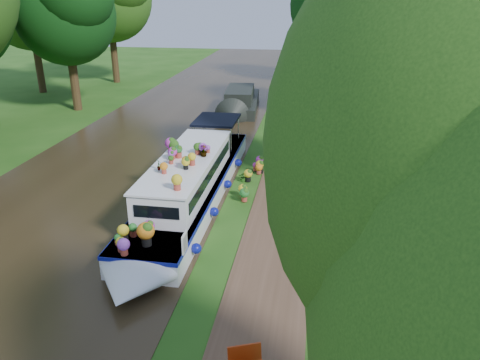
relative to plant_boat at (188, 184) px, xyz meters
name	(u,v)px	position (x,y,z in m)	size (l,w,h in m)	color
ground	(246,217)	(2.25, -0.65, -0.85)	(100.00, 100.00, 0.00)	#214F13
canal_water	(87,205)	(-3.75, -0.65, -0.84)	(10.00, 100.00, 0.02)	black
towpath	(280,219)	(3.45, -0.65, -0.84)	(2.20, 100.00, 0.03)	#503725
plant_boat	(188,184)	(0.00, 0.00, 0.00)	(2.29, 13.52, 2.29)	white
tree_near_overhang	(367,16)	(6.04, 2.42, 5.75)	(5.52, 5.28, 8.99)	#342311
tree_near_mid	(361,9)	(6.73, 14.43, 5.58)	(6.90, 6.60, 9.40)	#342311
tree_far_c	(65,6)	(-11.27, 13.43, 5.67)	(7.13, 6.82, 9.59)	#342311
second_boat	(240,102)	(-0.50, 14.90, -0.26)	(2.72, 7.73, 1.47)	black
pedestrian_pink	(300,96)	(3.42, 15.53, 0.14)	(0.70, 0.46, 1.92)	#C04F8F
verge_plant	(243,177)	(1.65, 2.61, -0.64)	(0.38, 0.33, 0.42)	#285B1B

